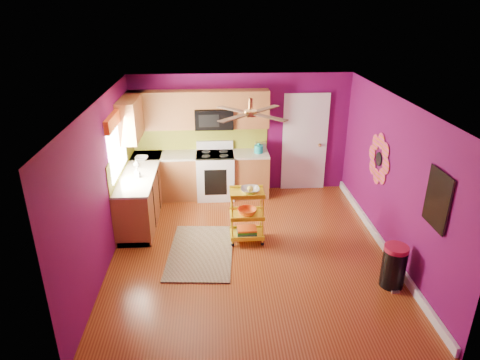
{
  "coord_description": "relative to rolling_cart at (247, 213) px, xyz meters",
  "views": [
    {
      "loc": [
        -0.54,
        -6.05,
        3.88
      ],
      "look_at": [
        -0.15,
        0.4,
        1.11
      ],
      "focal_mm": 32.0,
      "sensor_mm": 36.0,
      "label": 1
    }
  ],
  "objects": [
    {
      "name": "soap_bottle_a",
      "position": [
        -1.91,
        0.7,
        0.5
      ],
      "size": [
        0.08,
        0.08,
        0.18
      ],
      "primitive_type": "imported",
      "color": "#EA3F72",
      "rests_on": "lower_cabinets"
    },
    {
      "name": "right_wall_art",
      "position": [
        2.25,
        -0.66,
        0.91
      ],
      "size": [
        0.04,
        2.74,
        1.04
      ],
      "color": "black",
      "rests_on": "ground"
    },
    {
      "name": "room_envelope",
      "position": [
        0.05,
        -0.32,
        1.1
      ],
      "size": [
        4.54,
        5.04,
        2.52
      ],
      "color": "#620B4E",
      "rests_on": "ground"
    },
    {
      "name": "trash_can",
      "position": [
        2.0,
        -1.37,
        -0.2
      ],
      "size": [
        0.35,
        0.37,
        0.66
      ],
      "color": "black",
      "rests_on": "ground"
    },
    {
      "name": "teal_kettle",
      "position": [
        0.37,
        1.87,
        0.49
      ],
      "size": [
        0.18,
        0.18,
        0.21
      ],
      "color": "#15A1A2",
      "rests_on": "lower_cabinets"
    },
    {
      "name": "soap_bottle_b",
      "position": [
        -2.0,
        1.21,
        0.49
      ],
      "size": [
        0.12,
        0.12,
        0.15
      ],
      "primitive_type": "imported",
      "color": "white",
      "rests_on": "lower_cabinets"
    },
    {
      "name": "panel_door",
      "position": [
        1.38,
        2.15,
        0.5
      ],
      "size": [
        0.95,
        0.11,
        2.15
      ],
      "color": "white",
      "rests_on": "ground"
    },
    {
      "name": "upper_cabinetry",
      "position": [
        -1.22,
        1.85,
        1.27
      ],
      "size": [
        2.8,
        2.3,
        1.26
      ],
      "color": "brown",
      "rests_on": "ground"
    },
    {
      "name": "shag_rug",
      "position": [
        -0.79,
        -0.33,
        -0.52
      ],
      "size": [
        1.15,
        1.75,
        0.02
      ],
      "primitive_type": "cube",
      "rotation": [
        0.0,
        0.0,
        -0.08
      ],
      "color": "black",
      "rests_on": "ground"
    },
    {
      "name": "toaster",
      "position": [
        0.43,
        1.99,
        0.5
      ],
      "size": [
        0.22,
        0.15,
        0.18
      ],
      "primitive_type": "cube",
      "color": "beige",
      "rests_on": "lower_cabinets"
    },
    {
      "name": "counter_dish",
      "position": [
        -1.96,
        1.6,
        0.44
      ],
      "size": [
        0.26,
        0.26,
        0.06
      ],
      "primitive_type": "imported",
      "color": "white",
      "rests_on": "lower_cabinets"
    },
    {
      "name": "ceiling_fan",
      "position": [
        0.03,
        -0.12,
        1.76
      ],
      "size": [
        1.01,
        1.01,
        0.26
      ],
      "color": "#BF8C3F",
      "rests_on": "ground"
    },
    {
      "name": "ground",
      "position": [
        0.03,
        -0.32,
        -0.53
      ],
      "size": [
        5.0,
        5.0,
        0.0
      ],
      "primitive_type": "plane",
      "color": "maroon",
      "rests_on": "ground"
    },
    {
      "name": "counter_cup",
      "position": [
        -1.9,
        0.72,
        0.45
      ],
      "size": [
        0.11,
        0.11,
        0.09
      ],
      "primitive_type": "imported",
      "color": "white",
      "rests_on": "lower_cabinets"
    },
    {
      "name": "rolling_cart",
      "position": [
        0.0,
        0.0,
        0.0
      ],
      "size": [
        0.57,
        0.42,
        1.03
      ],
      "color": "yellow",
      "rests_on": "ground"
    },
    {
      "name": "left_window",
      "position": [
        -2.19,
        0.73,
        1.21
      ],
      "size": [
        0.08,
        1.35,
        1.08
      ],
      "color": "white",
      "rests_on": "ground"
    },
    {
      "name": "lower_cabinets",
      "position": [
        -1.32,
        1.5,
        -0.09
      ],
      "size": [
        2.81,
        2.31,
        0.94
      ],
      "color": "brown",
      "rests_on": "ground"
    },
    {
      "name": "electric_range",
      "position": [
        -0.52,
        1.85,
        -0.05
      ],
      "size": [
        0.76,
        0.66,
        1.13
      ],
      "color": "white",
      "rests_on": "ground"
    }
  ]
}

